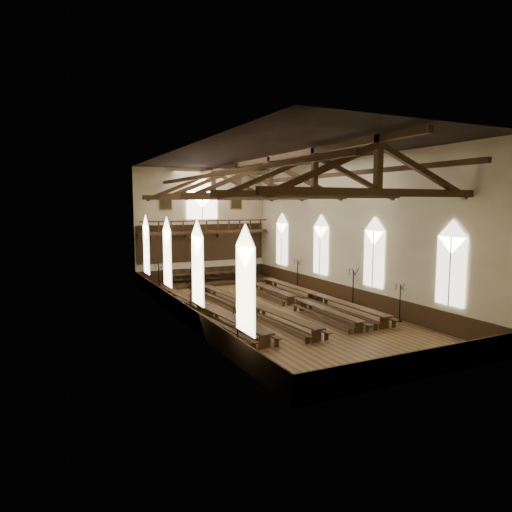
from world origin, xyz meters
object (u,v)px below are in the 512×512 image
(refectory_row_b, at_px, (250,305))
(candelabrum_right_near, at_px, (400,310))
(dais, at_px, (211,282))
(refectory_row_c, at_px, (297,301))
(candelabrum_left_near, at_px, (238,342))
(refectory_row_a, at_px, (204,308))
(candelabrum_right_far, at_px, (297,280))
(refectory_row_d, at_px, (315,296))
(candelabrum_left_far, at_px, (159,288))
(high_table, at_px, (211,274))
(candelabrum_right_mid, at_px, (353,295))
(candelabrum_left_mid, at_px, (190,310))

(refectory_row_b, distance_m, candelabrum_right_near, 9.03)
(refectory_row_b, xyz_separation_m, dais, (1.69, 11.59, -0.43))
(refectory_row_b, relative_size, refectory_row_c, 1.03)
(candelabrum_left_near, bearing_deg, refectory_row_a, 81.54)
(candelabrum_right_near, height_order, candelabrum_right_far, candelabrum_right_far)
(refectory_row_c, height_order, refectory_row_d, refectory_row_d)
(candelabrum_left_far, bearing_deg, candelabrum_right_near, -48.60)
(refectory_row_a, relative_size, refectory_row_c, 1.07)
(refectory_row_a, height_order, candelabrum_right_near, candelabrum_right_near)
(refectory_row_d, bearing_deg, refectory_row_c, -166.05)
(refectory_row_a, distance_m, refectory_row_c, 6.41)
(dais, bearing_deg, refectory_row_c, -81.14)
(refectory_row_a, xyz_separation_m, high_table, (4.61, 11.19, 0.27))
(dais, relative_size, candelabrum_left_far, 4.16)
(refectory_row_a, height_order, refectory_row_b, refectory_row_a)
(refectory_row_d, bearing_deg, candelabrum_right_mid, -44.37)
(candelabrum_right_near, relative_size, candelabrum_right_far, 0.92)
(refectory_row_a, height_order, candelabrum_right_far, candelabrum_right_far)
(refectory_row_d, relative_size, candelabrum_left_near, 6.29)
(candelabrum_left_far, bearing_deg, refectory_row_a, -80.24)
(refectory_row_a, height_order, high_table, high_table)
(refectory_row_d, height_order, high_table, high_table)
(candelabrum_right_mid, bearing_deg, refectory_row_a, 170.55)
(dais, relative_size, candelabrum_left_near, 4.89)
(candelabrum_left_near, bearing_deg, candelabrum_right_near, 7.95)
(refectory_row_d, bearing_deg, refectory_row_b, -174.20)
(refectory_row_c, distance_m, candelabrum_left_mid, 7.55)
(dais, bearing_deg, candelabrum_right_mid, -67.35)
(candelabrum_left_mid, bearing_deg, candelabrum_left_near, -90.00)
(candelabrum_right_near, bearing_deg, high_table, 107.29)
(candelabrum_right_near, bearing_deg, candelabrum_right_far, 90.00)
(dais, bearing_deg, candelabrum_left_mid, -115.64)
(candelabrum_left_mid, relative_size, candelabrum_left_far, 0.88)
(refectory_row_b, relative_size, high_table, 1.80)
(refectory_row_c, relative_size, candelabrum_left_far, 5.04)
(candelabrum_right_mid, bearing_deg, refectory_row_c, 159.16)
(high_table, bearing_deg, candelabrum_right_mid, -67.35)
(refectory_row_b, height_order, candelabrum_left_mid, candelabrum_left_mid)
(high_table, xyz_separation_m, candelabrum_right_far, (5.36, -5.69, -0.08))
(high_table, relative_size, candelabrum_right_far, 3.18)
(candelabrum_right_mid, xyz_separation_m, candelabrum_right_far, (0.00, 7.17, -0.04))
(refectory_row_d, xyz_separation_m, candelabrum_left_mid, (-9.27, -0.89, 0.17))
(refectory_row_a, bearing_deg, candelabrum_left_mid, -146.18)
(candelabrum_left_near, bearing_deg, candelabrum_right_far, 49.70)
(dais, relative_size, candelabrum_right_far, 4.56)
(refectory_row_a, xyz_separation_m, refectory_row_c, (6.40, -0.30, -0.07))
(candelabrum_left_mid, bearing_deg, refectory_row_d, 5.47)
(candelabrum_right_mid, bearing_deg, refectory_row_d, 135.63)
(refectory_row_a, bearing_deg, candelabrum_right_mid, -9.45)
(high_table, bearing_deg, refectory_row_c, -81.14)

